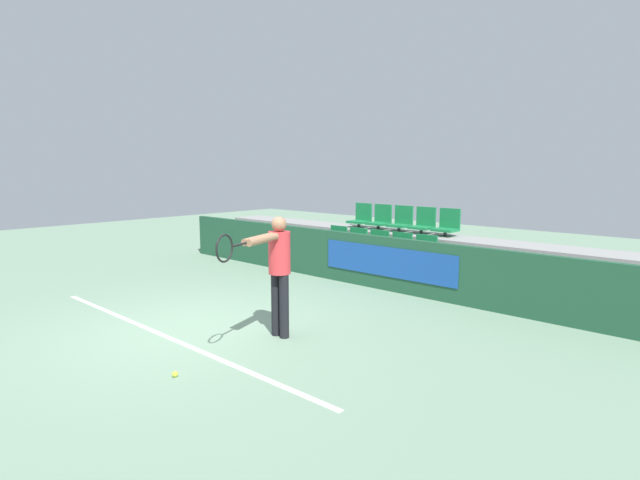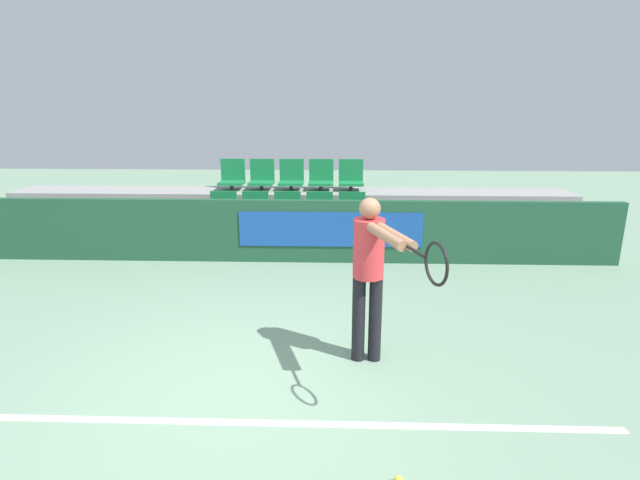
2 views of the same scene
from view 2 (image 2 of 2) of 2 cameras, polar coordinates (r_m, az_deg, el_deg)
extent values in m
plane|color=gray|center=(4.68, -9.24, -17.20)|extent=(30.00, 30.00, 0.00)
cube|color=white|center=(4.38, -10.22, -19.80)|extent=(6.34, 0.08, 0.01)
cube|color=#1E4C33|center=(8.02, -4.21, 1.03)|extent=(10.67, 0.12, 1.02)
cube|color=#19479E|center=(7.90, 1.22, 1.21)|extent=(2.91, 0.02, 0.56)
cube|color=gray|center=(8.60, -3.80, 0.12)|extent=(10.27, 0.90, 0.46)
cube|color=gray|center=(9.41, -3.30, 2.92)|extent=(10.27, 0.90, 0.92)
cylinder|color=#333333|center=(8.75, -11.09, 2.03)|extent=(0.07, 0.07, 0.10)
cube|color=#197A42|center=(8.74, -11.11, 2.52)|extent=(0.46, 0.40, 0.05)
cube|color=#197A42|center=(8.86, -10.93, 4.22)|extent=(0.46, 0.04, 0.40)
cylinder|color=#333333|center=(8.65, -7.49, 2.02)|extent=(0.07, 0.07, 0.10)
cube|color=#197A42|center=(8.63, -7.50, 2.52)|extent=(0.46, 0.40, 0.05)
cube|color=#197A42|center=(8.76, -7.37, 4.24)|extent=(0.46, 0.04, 0.40)
cylinder|color=#333333|center=(8.57, -3.81, 2.01)|extent=(0.07, 0.07, 0.10)
cube|color=#197A42|center=(8.56, -3.82, 2.51)|extent=(0.46, 0.40, 0.05)
cube|color=#197A42|center=(8.68, -3.73, 4.24)|extent=(0.46, 0.04, 0.40)
cylinder|color=#333333|center=(8.54, -0.08, 1.98)|extent=(0.07, 0.07, 0.10)
cube|color=#197A42|center=(8.52, -0.08, 2.49)|extent=(0.46, 0.40, 0.05)
cube|color=#197A42|center=(8.65, -0.04, 4.23)|extent=(0.46, 0.04, 0.40)
cylinder|color=#333333|center=(8.54, 3.66, 1.95)|extent=(0.07, 0.07, 0.10)
cube|color=#197A42|center=(8.52, 3.67, 2.45)|extent=(0.46, 0.40, 0.05)
cube|color=#197A42|center=(8.65, 3.66, 4.19)|extent=(0.46, 0.04, 0.40)
cylinder|color=#333333|center=(9.52, -10.05, 5.99)|extent=(0.07, 0.07, 0.10)
cube|color=#197A42|center=(9.51, -10.07, 6.44)|extent=(0.46, 0.40, 0.05)
cube|color=#197A42|center=(9.65, -9.92, 7.95)|extent=(0.46, 0.04, 0.40)
cylinder|color=#333333|center=(9.42, -6.71, 6.02)|extent=(0.07, 0.07, 0.10)
cube|color=#197A42|center=(9.41, -6.73, 6.48)|extent=(0.46, 0.40, 0.05)
cube|color=#197A42|center=(9.55, -6.61, 8.00)|extent=(0.46, 0.04, 0.40)
cylinder|color=#333333|center=(9.35, -3.32, 6.03)|extent=(0.07, 0.07, 0.10)
cube|color=#197A42|center=(9.34, -3.33, 6.50)|extent=(0.46, 0.40, 0.05)
cube|color=#197A42|center=(9.49, -3.25, 8.03)|extent=(0.46, 0.04, 0.40)
cylinder|color=#333333|center=(9.32, 0.11, 6.02)|extent=(0.07, 0.07, 0.10)
cube|color=#197A42|center=(9.31, 0.11, 6.49)|extent=(0.46, 0.40, 0.05)
cube|color=#197A42|center=(9.45, 0.15, 8.02)|extent=(0.46, 0.04, 0.40)
cylinder|color=#333333|center=(9.32, 3.55, 5.99)|extent=(0.07, 0.07, 0.10)
cube|color=#197A42|center=(9.31, 3.56, 6.46)|extent=(0.46, 0.40, 0.05)
cube|color=#197A42|center=(9.45, 3.55, 7.99)|extent=(0.46, 0.04, 0.40)
cylinder|color=black|center=(5.01, 4.43, -8.96)|extent=(0.13, 0.13, 0.88)
cylinder|color=black|center=(5.02, 6.32, -8.96)|extent=(0.13, 0.13, 0.88)
cylinder|color=red|center=(4.76, 5.59, -0.97)|extent=(0.30, 0.30, 0.57)
sphere|color=#9E7051|center=(4.67, 5.72, 3.60)|extent=(0.20, 0.20, 0.20)
cylinder|color=#9E7051|center=(4.27, 7.52, 0.45)|extent=(0.29, 0.65, 0.09)
cylinder|color=#9E7051|center=(4.28, 8.61, 0.44)|extent=(0.29, 0.65, 0.09)
cylinder|color=black|center=(3.86, 10.98, -1.35)|extent=(0.12, 0.29, 0.03)
torus|color=black|center=(3.61, 13.14, -2.67)|extent=(0.12, 0.32, 0.32)
camera|label=1|loc=(5.19, 90.66, -2.66)|focal=28.00mm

